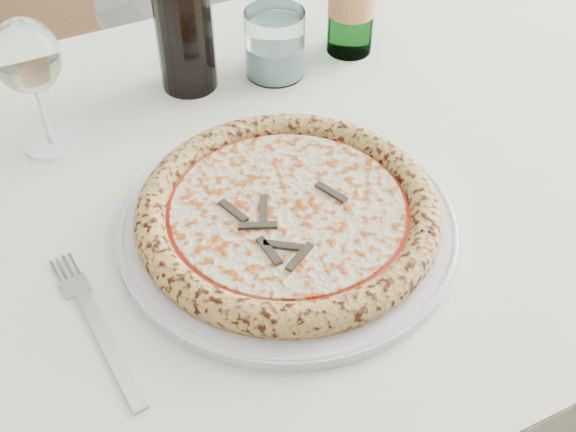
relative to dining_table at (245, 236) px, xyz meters
name	(u,v)px	position (x,y,z in m)	size (l,w,h in m)	color
dining_table	(245,236)	(0.00, 0.00, 0.00)	(1.43, 0.94, 0.76)	brown
chair_far	(31,55)	(-0.05, 0.78, -0.13)	(0.54, 0.54, 0.93)	brown
plate	(288,224)	(0.00, -0.10, 0.10)	(0.36, 0.36, 0.02)	silver
pizza	(288,212)	(0.00, -0.10, 0.12)	(0.32, 0.32, 0.03)	tan
fork	(98,327)	(-0.22, -0.11, 0.10)	(0.03, 0.22, 0.00)	#A2A2A2
wine_glass	(27,59)	(-0.16, 0.18, 0.22)	(0.08, 0.08, 0.17)	white
tumbler	(275,48)	(0.15, 0.17, 0.13)	(0.08, 0.08, 0.09)	white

